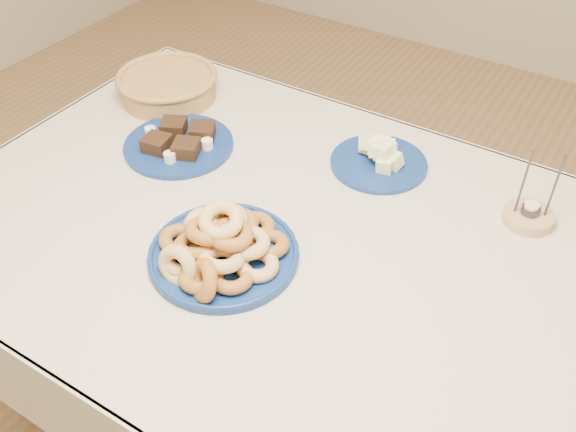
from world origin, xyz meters
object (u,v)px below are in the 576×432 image
Objects in this scene: donut_platter at (221,247)px; candle_holder at (529,216)px; brownie_plate at (179,143)px; dining_table at (299,270)px; melon_plate at (380,157)px; wicker_basket at (168,85)px.

candle_holder reaches higher than donut_platter.
donut_platter is 0.44m from brownie_plate.
brownie_plate is 2.00× the size of candle_holder.
brownie_plate is at bearing 164.16° from dining_table.
candle_holder reaches higher than melon_plate.
dining_table is 0.36m from melon_plate.
brownie_plate is (-0.48, -0.21, -0.01)m from melon_plate.
donut_platter is 0.70m from candle_holder.
wicker_basket reaches higher than dining_table.
wicker_basket is at bearing -179.46° from candle_holder.
melon_plate is at bearing 1.96° from wicker_basket.
wicker_basket is (-0.53, 0.46, 0.00)m from donut_platter.
donut_platter is at bearing -40.87° from wicker_basket.
brownie_plate is 0.88m from candle_holder.
donut_platter is 2.00× the size of candle_holder.
candle_holder reaches higher than wicker_basket.
candle_holder is (0.41, 0.32, 0.12)m from dining_table.
brownie_plate is 0.26m from wicker_basket.
candle_holder is (0.52, 0.47, -0.02)m from donut_platter.
dining_table is 9.00× the size of candle_holder.
dining_table is at bearing -142.24° from candle_holder.
dining_table is 4.49× the size of wicker_basket.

